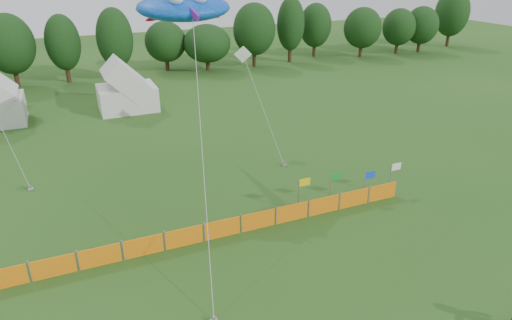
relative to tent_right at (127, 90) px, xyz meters
name	(u,v)px	position (x,y,z in m)	size (l,w,h in m)	color
treeline	(137,41)	(3.43, 12.82, 2.32)	(104.57, 8.78, 8.36)	#382314
tent_right	(127,90)	(0.00, 0.00, 0.00)	(5.24, 4.19, 3.70)	silver
barrier_fence	(222,228)	(0.99, -23.66, -1.37)	(21.90, 0.06, 1.00)	orange
flag_row	(349,182)	(8.98, -23.10, -0.55)	(6.73, 0.63, 1.96)	gray
stingray_kite	(183,7)	(1.89, -15.02, 8.61)	(6.18, 21.26, 11.50)	blue
small_kite_white	(253,82)	(7.17, -13.17, 3.17)	(1.65, 5.62, 7.40)	white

